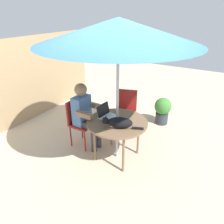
{
  "coord_description": "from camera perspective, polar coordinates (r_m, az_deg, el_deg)",
  "views": [
    {
      "loc": [
        -2.61,
        -1.48,
        2.39
      ],
      "look_at": [
        0.0,
        0.1,
        0.87
      ],
      "focal_mm": 33.25,
      "sensor_mm": 36.0,
      "label": 1
    }
  ],
  "objects": [
    {
      "name": "potted_plant_near_fence",
      "position": [
        4.83,
        13.72,
        0.65
      ],
      "size": [
        0.37,
        0.37,
        0.62
      ],
      "color": "#33383D",
      "rests_on": "ground"
    },
    {
      "name": "chair_occupied",
      "position": [
        3.94,
        -9.11,
        -1.83
      ],
      "size": [
        0.4,
        0.4,
        0.91
      ],
      "color": "maroon",
      "rests_on": "ground"
    },
    {
      "name": "chair_empty",
      "position": [
        4.32,
        3.95,
        1.1
      ],
      "size": [
        0.5,
        0.5,
        0.91
      ],
      "color": "maroon",
      "rests_on": "ground"
    },
    {
      "name": "cat",
      "position": [
        3.23,
        1.73,
        -2.95
      ],
      "size": [
        0.34,
        0.62,
        0.17
      ],
      "color": "black",
      "rests_on": "patio_table"
    },
    {
      "name": "person_seated",
      "position": [
        3.77,
        -7.44,
        -0.18
      ],
      "size": [
        0.48,
        0.48,
        1.25
      ],
      "color": "#4C72A5",
      "rests_on": "ground"
    },
    {
      "name": "patio_table",
      "position": [
        3.46,
        1.42,
        -3.5
      ],
      "size": [
        1.01,
        1.01,
        0.72
      ],
      "color": "brown",
      "rests_on": "ground"
    },
    {
      "name": "fence_back",
      "position": [
        5.0,
        -24.78,
        7.13
      ],
      "size": [
        4.65,
        0.08,
        1.86
      ],
      "primitive_type": "cube",
      "color": "tan",
      "rests_on": "ground"
    },
    {
      "name": "ground_plane",
      "position": [
        3.83,
        1.31,
        -12.05
      ],
      "size": [
        14.0,
        14.0,
        0.0
      ],
      "primitive_type": "plane",
      "color": "#BCAD93"
    },
    {
      "name": "patio_umbrella",
      "position": [
        3.01,
        1.75,
        21.38
      ],
      "size": [
        2.32,
        2.32,
        2.3
      ],
      "color": "#B7B7BC",
      "rests_on": "ground"
    },
    {
      "name": "laptop",
      "position": [
        3.56,
        -1.81,
        -0.32
      ],
      "size": [
        0.32,
        0.28,
        0.21
      ],
      "color": "silver",
      "rests_on": "patio_table"
    }
  ]
}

